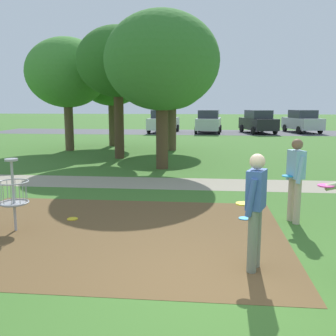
{
  "coord_description": "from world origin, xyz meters",
  "views": [
    {
      "loc": [
        -0.15,
        -4.78,
        2.41
      ],
      "look_at": [
        -0.98,
        3.47,
        1.0
      ],
      "focal_mm": 40.98,
      "sensor_mm": 36.0,
      "label": 1
    }
  ],
  "objects_px": {
    "disc_golf_basket": "(11,192)",
    "player_foreground_watching": "(295,176)",
    "tree_near_left": "(118,63)",
    "parked_car_center_right": "(258,122)",
    "frisbee_mid_grass": "(244,218)",
    "parked_car_rightmost": "(302,121)",
    "frisbee_far_left": "(72,219)",
    "tree_mid_center": "(162,62)",
    "parked_car_leftmost": "(164,121)",
    "parked_car_center_left": "(209,122)",
    "player_waiting_left": "(255,205)",
    "tree_mid_left": "(67,73)",
    "tree_mid_right": "(111,77)",
    "tree_near_right": "(172,81)"
  },
  "relations": [
    {
      "from": "disc_golf_basket",
      "to": "player_foreground_watching",
      "type": "height_order",
      "value": "player_foreground_watching"
    },
    {
      "from": "tree_near_left",
      "to": "parked_car_center_right",
      "type": "bearing_deg",
      "value": 62.25
    },
    {
      "from": "frisbee_mid_grass",
      "to": "parked_car_rightmost",
      "type": "xyz_separation_m",
      "value": [
        7.01,
        24.65,
        0.91
      ]
    },
    {
      "from": "frisbee_far_left",
      "to": "tree_mid_center",
      "type": "xyz_separation_m",
      "value": [
        1.15,
        6.47,
        3.85
      ]
    },
    {
      "from": "tree_mid_center",
      "to": "parked_car_rightmost",
      "type": "height_order",
      "value": "tree_mid_center"
    },
    {
      "from": "parked_car_leftmost",
      "to": "parked_car_center_left",
      "type": "relative_size",
      "value": 1.02
    },
    {
      "from": "parked_car_center_left",
      "to": "parked_car_rightmost",
      "type": "xyz_separation_m",
      "value": [
        7.65,
        1.1,
        0.0
      ]
    },
    {
      "from": "tree_near_left",
      "to": "parked_car_rightmost",
      "type": "xyz_separation_m",
      "value": [
        11.63,
        16.07,
        -3.18
      ]
    },
    {
      "from": "player_waiting_left",
      "to": "parked_car_rightmost",
      "type": "xyz_separation_m",
      "value": [
        7.13,
        27.15,
        -0.05
      ]
    },
    {
      "from": "tree_mid_left",
      "to": "tree_mid_right",
      "type": "xyz_separation_m",
      "value": [
        1.7,
        2.32,
        -0.04
      ]
    },
    {
      "from": "tree_near_right",
      "to": "parked_car_leftmost",
      "type": "xyz_separation_m",
      "value": [
        -1.76,
        11.88,
        -2.58
      ]
    },
    {
      "from": "parked_car_center_left",
      "to": "parked_car_center_right",
      "type": "height_order",
      "value": "same"
    },
    {
      "from": "frisbee_mid_grass",
      "to": "player_foreground_watching",
      "type": "bearing_deg",
      "value": -7.08
    },
    {
      "from": "parked_car_leftmost",
      "to": "player_foreground_watching",
      "type": "bearing_deg",
      "value": -77.39
    },
    {
      "from": "tree_mid_left",
      "to": "parked_car_leftmost",
      "type": "distance_m",
      "value": 13.24
    },
    {
      "from": "player_foreground_watching",
      "to": "parked_car_center_right",
      "type": "relative_size",
      "value": 0.38
    },
    {
      "from": "player_foreground_watching",
      "to": "parked_car_center_right",
      "type": "height_order",
      "value": "parked_car_center_right"
    },
    {
      "from": "disc_golf_basket",
      "to": "parked_car_center_right",
      "type": "height_order",
      "value": "parked_car_center_right"
    },
    {
      "from": "frisbee_mid_grass",
      "to": "parked_car_rightmost",
      "type": "distance_m",
      "value": 25.65
    },
    {
      "from": "player_foreground_watching",
      "to": "parked_car_center_right",
      "type": "bearing_deg",
      "value": 84.36
    },
    {
      "from": "tree_near_right",
      "to": "parked_car_rightmost",
      "type": "distance_m",
      "value": 16.34
    },
    {
      "from": "player_waiting_left",
      "to": "player_foreground_watching",
      "type": "bearing_deg",
      "value": 65.48
    },
    {
      "from": "frisbee_mid_grass",
      "to": "parked_car_rightmost",
      "type": "relative_size",
      "value": 0.05
    },
    {
      "from": "player_foreground_watching",
      "to": "parked_car_leftmost",
      "type": "distance_m",
      "value": 24.26
    },
    {
      "from": "disc_golf_basket",
      "to": "frisbee_mid_grass",
      "type": "xyz_separation_m",
      "value": [
        4.48,
        1.18,
        -0.74
      ]
    },
    {
      "from": "tree_mid_left",
      "to": "tree_mid_right",
      "type": "distance_m",
      "value": 2.87
    },
    {
      "from": "parked_car_center_right",
      "to": "disc_golf_basket",
      "type": "bearing_deg",
      "value": -107.43
    },
    {
      "from": "frisbee_far_left",
      "to": "parked_car_center_right",
      "type": "xyz_separation_m",
      "value": [
        6.91,
        24.07,
        0.91
      ]
    },
    {
      "from": "frisbee_far_left",
      "to": "tree_mid_left",
      "type": "relative_size",
      "value": 0.04
    },
    {
      "from": "player_waiting_left",
      "to": "parked_car_center_left",
      "type": "height_order",
      "value": "parked_car_center_left"
    },
    {
      "from": "player_waiting_left",
      "to": "tree_near_right",
      "type": "bearing_deg",
      "value": 99.82
    },
    {
      "from": "player_waiting_left",
      "to": "disc_golf_basket",
      "type": "bearing_deg",
      "value": 163.32
    },
    {
      "from": "parked_car_center_right",
      "to": "parked_car_rightmost",
      "type": "xyz_separation_m",
      "value": [
        3.69,
        0.98,
        0.0
      ]
    },
    {
      "from": "tree_near_right",
      "to": "tree_mid_right",
      "type": "bearing_deg",
      "value": 153.36
    },
    {
      "from": "frisbee_far_left",
      "to": "tree_mid_center",
      "type": "relative_size",
      "value": 0.04
    },
    {
      "from": "disc_golf_basket",
      "to": "tree_near_left",
      "type": "relative_size",
      "value": 0.25
    },
    {
      "from": "player_waiting_left",
      "to": "parked_car_leftmost",
      "type": "xyz_separation_m",
      "value": [
        -4.21,
        26.05,
        -0.05
      ]
    },
    {
      "from": "parked_car_rightmost",
      "to": "frisbee_far_left",
      "type": "bearing_deg",
      "value": -112.94
    },
    {
      "from": "player_waiting_left",
      "to": "tree_mid_center",
      "type": "relative_size",
      "value": 0.3
    },
    {
      "from": "tree_mid_right",
      "to": "tree_mid_left",
      "type": "bearing_deg",
      "value": -126.27
    },
    {
      "from": "disc_golf_basket",
      "to": "tree_mid_right",
      "type": "xyz_separation_m",
      "value": [
        -1.62,
        14.63,
        3.08
      ]
    },
    {
      "from": "tree_mid_left",
      "to": "tree_near_right",
      "type": "bearing_deg",
      "value": 5.91
    },
    {
      "from": "player_waiting_left",
      "to": "tree_near_right",
      "type": "relative_size",
      "value": 0.34
    },
    {
      "from": "player_waiting_left",
      "to": "tree_mid_right",
      "type": "bearing_deg",
      "value": 110.6
    },
    {
      "from": "tree_near_left",
      "to": "parked_car_center_left",
      "type": "distance_m",
      "value": 15.82
    },
    {
      "from": "disc_golf_basket",
      "to": "parked_car_rightmost",
      "type": "xyz_separation_m",
      "value": [
        11.5,
        25.84,
        0.17
      ]
    },
    {
      "from": "frisbee_far_left",
      "to": "disc_golf_basket",
      "type": "bearing_deg",
      "value": -138.67
    },
    {
      "from": "frisbee_far_left",
      "to": "parked_car_center_right",
      "type": "height_order",
      "value": "parked_car_center_right"
    },
    {
      "from": "disc_golf_basket",
      "to": "tree_mid_right",
      "type": "bearing_deg",
      "value": 96.32
    },
    {
      "from": "disc_golf_basket",
      "to": "tree_near_right",
      "type": "relative_size",
      "value": 0.28
    }
  ]
}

